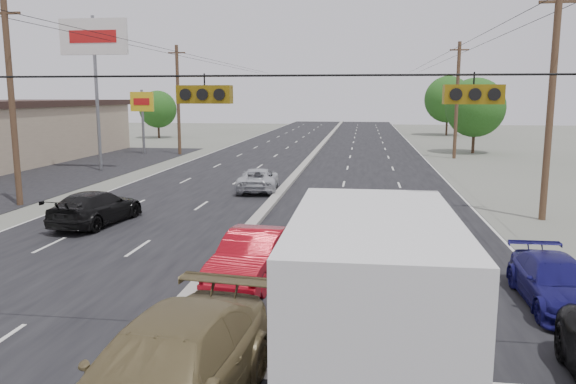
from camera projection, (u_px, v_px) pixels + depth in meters
The scene contains 23 objects.
ground at pixel (143, 355), 11.91m from camera, with size 200.00×200.00×0.00m, color #606356.
road_surface at pixel (300, 171), 41.21m from camera, with size 20.00×160.00×0.02m, color black.
center_median at pixel (300, 169), 41.20m from camera, with size 0.50×160.00×0.20m, color gray.
parking_lot at pixel (47, 176), 38.56m from camera, with size 10.00×42.00×0.02m, color black.
utility_pole_left_b at pixel (12, 102), 27.34m from camera, with size 1.60×0.30×10.00m.
utility_pole_left_c at pixel (178, 99), 51.76m from camera, with size 1.60×0.30×10.00m.
utility_pole_right_b at pixel (551, 103), 24.06m from camera, with size 1.60×0.30×10.00m.
utility_pole_right_c at pixel (457, 100), 48.48m from camera, with size 1.60×0.30×10.00m.
traffic_signals at pixel (200, 92), 10.79m from camera, with size 25.00×0.30×0.54m.
pole_sign_billboard at pixel (94, 47), 39.66m from camera, with size 5.00×0.25×11.00m.
pole_sign_far at pixel (142, 107), 52.33m from camera, with size 2.20×0.25×6.00m.
tree_left_far at pixel (158, 109), 72.78m from camera, with size 4.80×4.80×6.12m.
tree_right_mid at pixel (475, 108), 53.16m from camera, with size 5.60×5.60×7.14m.
tree_right_far at pixel (448, 99), 77.35m from camera, with size 6.40×6.40×8.16m.
box_truck at pixel (372, 308), 9.57m from camera, with size 2.55×7.10×3.60m.
tan_sedan at pixel (166, 375), 9.28m from camera, with size 2.40×5.91×1.71m, color brown.
red_sedan at pixel (253, 257), 16.52m from camera, with size 1.58×4.54×1.50m, color maroon.
queue_car_a at pixel (322, 217), 22.09m from camera, with size 1.73×4.30×1.46m, color black.
queue_car_b at pixel (424, 236), 19.25m from camera, with size 1.42×4.06×1.34m, color silver.
queue_car_c at pixel (398, 208), 24.24m from camera, with size 2.16×4.69×1.30m, color #9B9CA2.
queue_car_d at pixel (556, 283), 14.59m from camera, with size 1.74×4.28×1.24m, color navy.
oncoming_near at pixel (96, 208), 23.85m from camera, with size 2.02×4.97×1.44m, color black.
oncoming_far at pixel (258, 180), 32.29m from camera, with size 2.17×4.71×1.31m, color #B2B5BA.
Camera 1 is at (4.55, -10.64, 5.42)m, focal length 35.00 mm.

